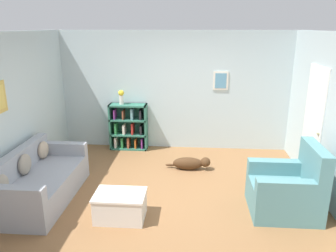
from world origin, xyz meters
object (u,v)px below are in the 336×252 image
(recliner_chair, at_px, (288,189))
(vase, at_px, (121,96))
(couch, at_px, (39,182))
(bookshelf, at_px, (129,128))
(dog, at_px, (191,163))
(coffee_table, at_px, (120,205))

(recliner_chair, xyz_separation_m, vase, (-3.00, 2.45, 0.85))
(recliner_chair, bearing_deg, couch, 178.90)
(bookshelf, distance_m, dog, 1.81)
(couch, height_order, coffee_table, couch)
(coffee_table, bearing_deg, recliner_chair, 8.77)
(couch, distance_m, vase, 2.68)
(vase, bearing_deg, couch, -109.73)
(bookshelf, bearing_deg, recliner_chair, -40.72)
(bookshelf, distance_m, vase, 0.73)
(couch, relative_size, vase, 5.92)
(couch, distance_m, dog, 2.75)
(vase, bearing_deg, coffee_table, -78.88)
(dog, bearing_deg, vase, 145.98)
(dog, bearing_deg, recliner_chair, -44.00)
(bookshelf, relative_size, recliner_chair, 0.98)
(couch, height_order, bookshelf, bookshelf)
(coffee_table, xyz_separation_m, vase, (-0.55, 2.82, 1.00))
(coffee_table, distance_m, vase, 3.04)
(recliner_chair, height_order, vase, vase)
(dog, xyz_separation_m, vase, (-1.55, 1.05, 1.08))
(recliner_chair, xyz_separation_m, dog, (-1.45, 1.40, -0.23))
(coffee_table, bearing_deg, vase, 101.12)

